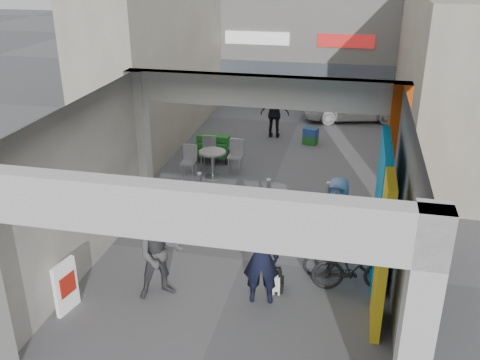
% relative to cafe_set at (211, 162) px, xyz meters
% --- Properties ---
extents(ground, '(90.00, 90.00, 0.00)m').
position_rel_cafe_set_xyz_m(ground, '(1.92, -4.50, -0.34)').
color(ground, '#5C5C61').
rests_on(ground, ground).
extents(arcade_canopy, '(6.40, 6.45, 6.40)m').
position_rel_cafe_set_xyz_m(arcade_canopy, '(2.45, -5.32, 1.96)').
color(arcade_canopy, '#BABAB6').
rests_on(arcade_canopy, ground).
extents(far_building, '(18.00, 4.08, 8.00)m').
position_rel_cafe_set_xyz_m(far_building, '(1.92, 9.50, 3.65)').
color(far_building, silver).
rests_on(far_building, ground).
extents(plaza_bldg_left, '(2.00, 9.00, 5.00)m').
position_rel_cafe_set_xyz_m(plaza_bldg_left, '(-2.58, 3.00, 2.16)').
color(plaza_bldg_left, '#ADA68F').
rests_on(plaza_bldg_left, ground).
extents(plaza_bldg_right, '(2.00, 9.00, 5.00)m').
position_rel_cafe_set_xyz_m(plaza_bldg_right, '(6.42, 3.00, 2.16)').
color(plaza_bldg_right, '#ADA68F').
rests_on(plaza_bldg_right, ground).
extents(bollard_left, '(0.09, 0.09, 0.87)m').
position_rel_cafe_set_xyz_m(bollard_left, '(0.28, -2.11, 0.09)').
color(bollard_left, gray).
rests_on(bollard_left, ground).
extents(bollard_center, '(0.09, 0.09, 0.90)m').
position_rel_cafe_set_xyz_m(bollard_center, '(2.06, -2.21, 0.11)').
color(bollard_center, gray).
rests_on(bollard_center, ground).
extents(bollard_right, '(0.09, 0.09, 0.84)m').
position_rel_cafe_set_xyz_m(bollard_right, '(3.50, -1.93, 0.08)').
color(bollard_right, gray).
rests_on(bollard_right, ground).
extents(advert_board_near, '(0.19, 0.56, 1.00)m').
position_rel_cafe_set_xyz_m(advert_board_near, '(-0.83, -6.84, 0.16)').
color(advert_board_near, white).
rests_on(advert_board_near, ground).
extents(advert_board_far, '(0.15, 0.56, 1.00)m').
position_rel_cafe_set_xyz_m(advert_board_far, '(-0.83, -3.22, 0.16)').
color(advert_board_far, white).
rests_on(advert_board_far, ground).
extents(cafe_set, '(1.60, 1.30, 0.97)m').
position_rel_cafe_set_xyz_m(cafe_set, '(0.00, 0.00, 0.00)').
color(cafe_set, '#A3A2A7').
rests_on(cafe_set, ground).
extents(produce_stand, '(1.19, 0.65, 0.79)m').
position_rel_cafe_set_xyz_m(produce_stand, '(-0.23, 0.98, -0.03)').
color(produce_stand, black).
rests_on(produce_stand, ground).
extents(crate_stack, '(0.53, 0.47, 0.56)m').
position_rel_cafe_set_xyz_m(crate_stack, '(2.60, 3.18, -0.06)').
color(crate_stack, '#175119').
rests_on(crate_stack, ground).
extents(border_collie, '(0.22, 0.44, 0.61)m').
position_rel_cafe_set_xyz_m(border_collie, '(2.80, -5.46, -0.10)').
color(border_collie, black).
rests_on(border_collie, ground).
extents(man_with_dog, '(0.73, 0.54, 1.84)m').
position_rel_cafe_set_xyz_m(man_with_dog, '(2.54, -5.81, 0.58)').
color(man_with_dog, black).
rests_on(man_with_dog, ground).
extents(man_back_turned, '(1.09, 1.02, 1.78)m').
position_rel_cafe_set_xyz_m(man_back_turned, '(0.67, -6.02, 0.54)').
color(man_back_turned, '#444446').
rests_on(man_back_turned, ground).
extents(man_elderly, '(0.97, 0.72, 1.81)m').
position_rel_cafe_set_xyz_m(man_elderly, '(3.78, -3.90, 0.56)').
color(man_elderly, '#5B7DB1').
rests_on(man_elderly, ground).
extents(man_crates, '(1.00, 0.44, 1.69)m').
position_rel_cafe_set_xyz_m(man_crates, '(1.29, 3.66, 0.50)').
color(man_crates, black).
rests_on(man_crates, ground).
extents(bicycle_front, '(1.83, 1.13, 0.91)m').
position_rel_cafe_set_xyz_m(bicycle_front, '(4.03, -4.58, 0.11)').
color(bicycle_front, black).
rests_on(bicycle_front, ground).
extents(bicycle_rear, '(1.70, 0.77, 0.99)m').
position_rel_cafe_set_xyz_m(bicycle_rear, '(4.22, -5.08, 0.15)').
color(bicycle_rear, black).
rests_on(bicycle_rear, ground).
extents(white_van, '(3.92, 2.36, 1.25)m').
position_rel_cafe_set_xyz_m(white_van, '(3.83, 6.33, 0.28)').
color(white_van, silver).
rests_on(white_van, ground).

